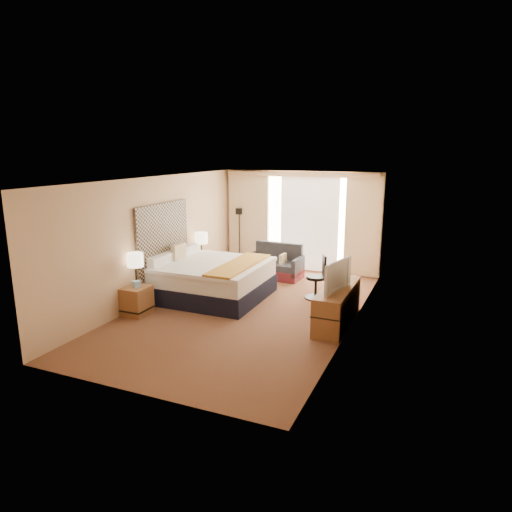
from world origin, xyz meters
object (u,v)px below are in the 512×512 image
at_px(floor_lamp, 239,225).
at_px(bed, 211,279).
at_px(loveseat, 275,266).
at_px(lamp_right, 201,239).
at_px(nightstand_right, 201,270).
at_px(television, 333,275).
at_px(media_dresser, 337,305).
at_px(nightstand_left, 137,301).
at_px(lamp_left, 135,261).
at_px(desk_chair, 318,279).

bearing_deg(floor_lamp, bed, -77.34).
xyz_separation_m(loveseat, lamp_right, (-1.52, -1.03, 0.78)).
relative_size(bed, lamp_right, 3.50).
bearing_deg(nightstand_right, television, -24.52).
bearing_deg(media_dresser, lamp_right, 158.38).
distance_m(media_dresser, lamp_right, 4.01).
xyz_separation_m(loveseat, television, (2.10, -2.70, 0.70)).
bearing_deg(nightstand_left, lamp_left, 116.02).
bearing_deg(lamp_right, nightstand_right, -169.55).
height_order(desk_chair, lamp_left, lamp_left).
xyz_separation_m(bed, television, (2.84, -0.67, 0.57)).
bearing_deg(lamp_right, nightstand_left, -90.65).
relative_size(lamp_left, lamp_right, 1.01).
height_order(loveseat, lamp_left, lamp_left).
bearing_deg(lamp_left, floor_lamp, 87.35).
bearing_deg(nightstand_right, loveseat, 33.93).
relative_size(nightstand_right, desk_chair, 0.57).
relative_size(loveseat, lamp_right, 2.10).
xyz_separation_m(nightstand_left, media_dresser, (3.70, 1.05, 0.07)).
relative_size(nightstand_left, bed, 0.24).
bearing_deg(nightstand_left, loveseat, 66.41).
xyz_separation_m(media_dresser, bed, (-2.89, 0.46, 0.06)).
bearing_deg(floor_lamp, lamp_left, -92.65).
relative_size(desk_chair, lamp_right, 1.48).
bearing_deg(floor_lamp, lamp_right, -94.38).
distance_m(nightstand_left, lamp_left, 0.79).
distance_m(nightstand_right, television, 4.07).
bearing_deg(desk_chair, bed, 178.89).
xyz_separation_m(nightstand_right, floor_lamp, (0.17, 1.85, 0.84)).
xyz_separation_m(nightstand_left, bed, (0.81, 1.51, 0.13)).
distance_m(loveseat, lamp_left, 3.90).
distance_m(loveseat, lamp_right, 1.99).
xyz_separation_m(media_dresser, loveseat, (-2.15, 2.49, -0.07)).
distance_m(nightstand_right, bed, 1.29).
bearing_deg(lamp_right, bed, -51.98).
relative_size(loveseat, lamp_left, 2.09).
xyz_separation_m(lamp_left, television, (3.68, 0.78, -0.08)).
distance_m(lamp_left, lamp_right, 2.45).
distance_m(floor_lamp, television, 4.95).
bearing_deg(lamp_left, desk_chair, 37.00).
xyz_separation_m(floor_lamp, lamp_left, (-0.20, -4.29, -0.06)).
height_order(nightstand_left, nightstand_right, same).
height_order(media_dresser, lamp_right, lamp_right).
relative_size(bed, desk_chair, 2.36).
distance_m(media_dresser, floor_lamp, 4.89).
height_order(nightstand_left, lamp_right, lamp_right).
bearing_deg(nightstand_left, lamp_right, 89.35).
bearing_deg(television, lamp_right, 78.09).
relative_size(floor_lamp, desk_chair, 1.63).
distance_m(floor_lamp, lamp_right, 1.85).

